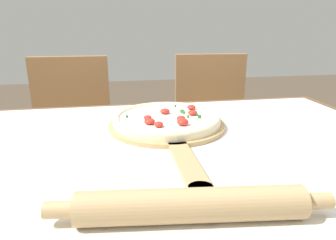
{
  "coord_description": "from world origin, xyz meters",
  "views": [
    {
      "loc": [
        -0.14,
        -0.69,
        1.03
      ],
      "look_at": [
        -0.0,
        0.11,
        0.77
      ],
      "focal_mm": 32.0,
      "sensor_mm": 36.0,
      "label": 1
    }
  ],
  "objects": [
    {
      "name": "dining_table",
      "position": [
        0.0,
        0.0,
        0.63
      ],
      "size": [
        1.31,
        0.88,
        0.73
      ],
      "color": "brown",
      "rests_on": "ground_plane"
    },
    {
      "name": "towel_cloth",
      "position": [
        0.0,
        0.0,
        0.73
      ],
      "size": [
        1.23,
        0.8,
        0.0
      ],
      "color": "silver",
      "rests_on": "dining_table"
    },
    {
      "name": "pizza_peel",
      "position": [
        -0.0,
        0.11,
        0.74
      ],
      "size": [
        0.34,
        0.57,
        0.01
      ],
      "color": "tan",
      "rests_on": "towel_cloth"
    },
    {
      "name": "pizza",
      "position": [
        -0.0,
        0.14,
        0.76
      ],
      "size": [
        0.31,
        0.31,
        0.04
      ],
      "color": "beige",
      "rests_on": "pizza_peel"
    },
    {
      "name": "rolling_pin",
      "position": [
        -0.04,
        -0.31,
        0.76
      ],
      "size": [
        0.44,
        0.09,
        0.05
      ],
      "rotation": [
        0.0,
        0.0,
        -0.11
      ],
      "color": "tan",
      "rests_on": "towel_cloth"
    },
    {
      "name": "chair_left",
      "position": [
        -0.37,
        0.77,
        0.5
      ],
      "size": [
        0.41,
        0.41,
        0.88
      ],
      "rotation": [
        0.0,
        0.0,
        -0.02
      ],
      "color": "#A37547",
      "rests_on": "ground_plane"
    },
    {
      "name": "chair_right",
      "position": [
        0.35,
        0.77,
        0.5
      ],
      "size": [
        0.42,
        0.42,
        0.88
      ],
      "rotation": [
        0.0,
        0.0,
        -0.06
      ],
      "color": "#A37547",
      "rests_on": "ground_plane"
    }
  ]
}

